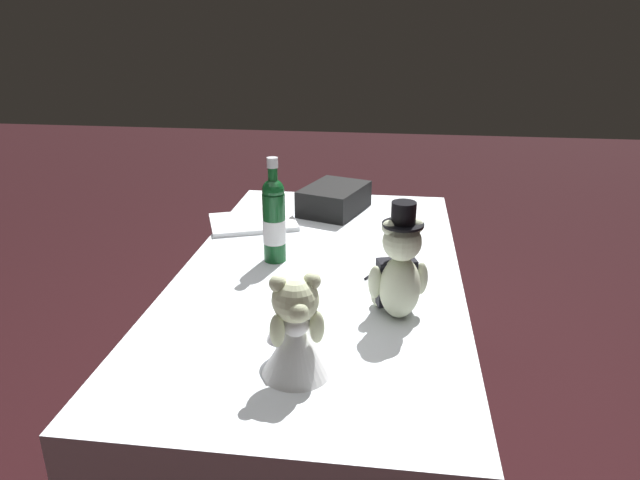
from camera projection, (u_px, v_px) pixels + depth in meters
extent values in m
plane|color=black|center=(320.00, 464.00, 2.07)|extent=(12.00, 12.00, 0.00)
cube|color=white|center=(320.00, 374.00, 1.94)|extent=(1.63, 0.84, 0.74)
ellipsoid|color=beige|center=(400.00, 287.00, 1.51)|extent=(0.12, 0.11, 0.16)
cube|color=black|center=(396.00, 282.00, 1.54)|extent=(0.07, 0.11, 0.12)
sphere|color=beige|center=(402.00, 242.00, 1.46)|extent=(0.10, 0.10, 0.10)
sphere|color=beige|center=(397.00, 238.00, 1.50)|extent=(0.04, 0.04, 0.04)
sphere|color=beige|center=(416.00, 226.00, 1.46)|extent=(0.04, 0.04, 0.04)
sphere|color=beige|center=(389.00, 228.00, 1.44)|extent=(0.04, 0.04, 0.04)
ellipsoid|color=beige|center=(421.00, 278.00, 1.53)|extent=(0.04, 0.04, 0.09)
ellipsoid|color=beige|center=(375.00, 282.00, 1.51)|extent=(0.04, 0.04, 0.09)
sphere|color=beige|center=(403.00, 296.00, 1.59)|extent=(0.05, 0.05, 0.05)
sphere|color=beige|center=(380.00, 298.00, 1.58)|extent=(0.05, 0.05, 0.05)
cylinder|color=black|center=(403.00, 224.00, 1.45)|extent=(0.10, 0.10, 0.01)
cylinder|color=black|center=(404.00, 213.00, 1.44)|extent=(0.06, 0.06, 0.05)
cone|color=white|center=(296.00, 345.00, 1.27)|extent=(0.15, 0.15, 0.14)
ellipsoid|color=white|center=(296.00, 322.00, 1.25)|extent=(0.07, 0.06, 0.06)
sphere|color=beige|center=(295.00, 300.00, 1.23)|extent=(0.10, 0.10, 0.10)
sphere|color=beige|center=(299.00, 312.00, 1.20)|extent=(0.04, 0.04, 0.04)
sphere|color=beige|center=(278.00, 283.00, 1.21)|extent=(0.04, 0.04, 0.04)
sphere|color=beige|center=(312.00, 281.00, 1.23)|extent=(0.04, 0.04, 0.04)
ellipsoid|color=beige|center=(277.00, 331.00, 1.23)|extent=(0.03, 0.03, 0.08)
ellipsoid|color=beige|center=(317.00, 327.00, 1.25)|extent=(0.03, 0.03, 0.08)
cone|color=white|center=(292.00, 311.00, 1.30)|extent=(0.16, 0.15, 0.15)
cylinder|color=#11481F|center=(274.00, 228.00, 1.84)|extent=(0.07, 0.07, 0.22)
sphere|color=#11481F|center=(273.00, 190.00, 1.80)|extent=(0.07, 0.07, 0.07)
cylinder|color=#11481F|center=(273.00, 173.00, 1.78)|extent=(0.03, 0.03, 0.09)
cylinder|color=silver|center=(272.00, 163.00, 1.77)|extent=(0.03, 0.03, 0.03)
cylinder|color=white|center=(274.00, 231.00, 1.84)|extent=(0.07, 0.07, 0.08)
cylinder|color=black|center=(377.00, 271.00, 1.79)|extent=(0.13, 0.07, 0.01)
cone|color=silver|center=(388.00, 263.00, 1.85)|extent=(0.01, 0.01, 0.01)
cube|color=black|center=(334.00, 199.00, 2.31)|extent=(0.33, 0.28, 0.10)
cube|color=#B7B7BF|center=(309.00, 200.00, 2.30)|extent=(0.03, 0.02, 0.03)
cube|color=white|center=(253.00, 222.00, 2.19)|extent=(0.32, 0.37, 0.02)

